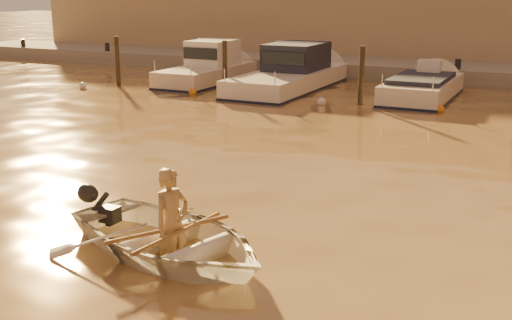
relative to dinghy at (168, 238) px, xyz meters
The scene contains 18 objects.
ground_plane 1.06m from the dinghy, behind, with size 160.00×160.00×0.00m, color brown.
dinghy is the anchor object (origin of this frame).
person 0.29m from the dinghy, 16.10° to the right, with size 0.61×0.40×1.66m, color #A27E51.
outboard_motor 1.50m from the dinghy, 163.90° to the left, with size 0.90×0.40×0.70m, color black, non-canonical shape.
oar_port 0.30m from the dinghy, 16.10° to the right, with size 0.06×0.06×2.10m, color brown.
oar_starboard 0.16m from the dinghy, 16.10° to the right, with size 0.06×0.06×2.10m, color olive.
moored_boat_1 18.06m from the dinghy, 118.46° to the left, with size 2.06×6.20×1.75m, color beige, non-canonical shape.
moored_boat_2 16.59m from the dinghy, 106.92° to the left, with size 2.45×8.15×1.75m, color silver, non-canonical shape.
moored_boat_3 15.88m from the dinghy, 88.50° to the left, with size 2.08×5.99×0.95m, color beige, non-canonical shape.
piling_0 17.89m from the dinghy, 130.12° to the left, with size 0.18×0.18×2.20m, color #2D2319.
piling_1 15.16m from the dinghy, 115.50° to the left, with size 0.18×0.18×2.20m, color #2D2319.
piling_2 13.74m from the dinghy, 95.10° to the left, with size 0.18×0.18×2.20m, color #2D2319.
fender_a 17.41m from the dinghy, 134.83° to the left, with size 0.30×0.30×0.30m, color silver.
fender_b 15.01m from the dinghy, 120.15° to the left, with size 0.30×0.30×0.30m, color #C67A17.
fender_c 13.26m from the dinghy, 100.45° to the left, with size 0.30×0.30×0.30m, color silver.
fender_d 13.51m from the dinghy, 83.63° to the left, with size 0.30×0.30×0.30m, color #C67417.
quay 21.40m from the dinghy, 92.73° to the left, with size 52.00×4.00×1.00m, color gray.
waterfront_building 26.98m from the dinghy, 92.17° to the left, with size 46.00×7.00×4.80m, color #9E8466.
Camera 1 is at (6.14, -7.35, 3.89)m, focal length 45.00 mm.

